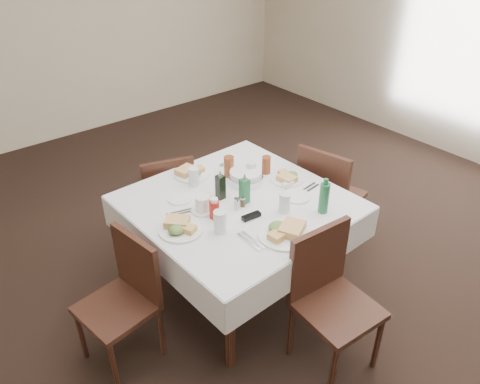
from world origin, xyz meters
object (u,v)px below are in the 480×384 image
Objects in this scene: chair_east at (327,192)px; chair_west at (126,292)px; water_s at (285,203)px; green_bottle at (324,198)px; oil_cruet_green at (245,190)px; ketchup_bottle at (214,209)px; water_e at (251,170)px; oil_cruet_dark at (220,186)px; bread_basket at (246,177)px; chair_north at (168,196)px; coffee_mug at (203,204)px; dining_table at (238,212)px; water_w at (220,222)px; water_n at (194,177)px; chair_south at (328,291)px.

chair_west is (-1.68, 0.04, -0.04)m from chair_east.
green_bottle reaches higher than water_s.
oil_cruet_green is 0.25m from ketchup_bottle.
water_e is at bearing 25.20° from ketchup_bottle.
ketchup_bottle is (-0.16, -0.15, -0.03)m from oil_cruet_dark.
oil_cruet_dark is at bearing -166.40° from water_e.
chair_east is 4.14× the size of oil_cruet_green.
ketchup_bottle reaches higher than bread_basket.
chair_north is 0.92× the size of chair_east.
coffee_mug is at bearing 161.77° from oil_cruet_green.
chair_west is at bearing 179.65° from dining_table.
water_w is at bearing -146.44° from water_e.
water_n is at bearing 156.19° from water_e.
green_bottle reaches higher than ketchup_bottle.
bread_basket is 0.27m from oil_cruet_green.
oil_cruet_green is at bearing -81.73° from chair_north.
water_s is (0.24, -1.02, 0.36)m from chair_north.
water_e is (1.10, 0.17, 0.35)m from chair_west.
chair_north is 0.88m from oil_cruet_green.
dining_table is 9.55× the size of water_w.
chair_south is at bearing -82.04° from oil_cruet_dark.
oil_cruet_green is (0.31, 0.15, 0.02)m from water_w.
chair_west is at bearing 160.81° from water_w.
dining_table is 1.60× the size of chair_north.
ketchup_bottle reaches higher than water_n.
dining_table is 0.39m from water_n.
water_e is 0.52m from coffee_mug.
water_s is (-0.70, -0.24, 0.32)m from chair_east.
bread_basket reaches higher than dining_table.
green_bottle is at bearing -77.09° from bread_basket.
ketchup_bottle reaches higher than dining_table.
chair_north is 1.02m from water_w.
oil_cruet_dark is at bearing 119.41° from water_s.
chair_north is 6.38× the size of water_n.
chair_west is 6.36× the size of water_s.
chair_west is at bearing -175.62° from coffee_mug.
oil_cruet_dark is (0.04, -0.24, 0.03)m from water_n.
water_n reaches higher than water_e.
water_e is 0.61m from green_bottle.
chair_north is 0.76m from water_e.
bread_basket is 0.47m from ketchup_bottle.
chair_north is at bearing 109.73° from green_bottle.
oil_cruet_green is (-0.17, -0.20, 0.05)m from bread_basket.
chair_east reaches higher than chair_south.
oil_cruet_dark is (-0.91, 0.14, 0.34)m from chair_east.
oil_cruet_green reaches higher than water_s.
ketchup_bottle is (-0.37, 0.22, -0.00)m from water_s.
dining_table is 6.11× the size of oil_cruet_green.
ketchup_bottle is (-0.12, -0.39, -0.00)m from water_n.
dining_table is 10.14× the size of water_s.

